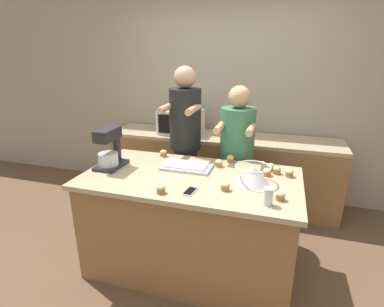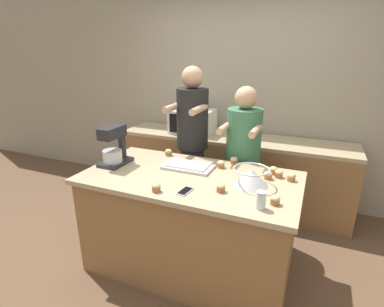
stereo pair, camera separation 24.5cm
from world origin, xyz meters
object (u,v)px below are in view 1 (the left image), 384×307
stand_mixer (110,150)px  mixing_bowl (253,174)px  baking_tray (187,166)px  cupcake_7 (277,170)px  microwave_oven (181,121)px  cupcake_2 (163,153)px  person_right (236,160)px  cupcake_6 (271,167)px  cupcake_4 (225,186)px  cupcake_8 (219,163)px  cupcake_1 (161,189)px  cupcake_0 (280,196)px  person_left (185,146)px  cupcake_5 (267,172)px  cupcake_9 (289,173)px  drinking_glass (268,197)px  cupcake_3 (230,159)px  cell_phone (190,191)px

stand_mixer → mixing_bowl: (1.24, 0.03, -0.08)m
baking_tray → cupcake_7: (0.76, 0.11, 0.02)m
microwave_oven → cupcake_2: 0.95m
person_right → cupcake_2: 0.74m
baking_tray → cupcake_6: bearing=12.9°
cupcake_4 → cupcake_7: 0.56m
cupcake_2 → cupcake_8: same height
stand_mixer → cupcake_1: size_ratio=5.30×
microwave_oven → cupcake_0: size_ratio=7.96×
cupcake_7 → person_left: bearing=155.7°
microwave_oven → cupcake_5: microwave_oven is taller
cupcake_5 → cupcake_9: (0.18, 0.03, 0.00)m
cupcake_4 → cupcake_5: bearing=53.1°
cupcake_5 → cupcake_9: size_ratio=1.00×
cupcake_7 → cupcake_8: (-0.50, 0.02, 0.00)m
person_right → cupcake_4: person_right is taller
drinking_glass → person_right: bearing=110.1°
baking_tray → cupcake_3: cupcake_3 is taller
cupcake_1 → cupcake_7: same height
cupcake_2 → cupcake_0: bearing=-28.4°
baking_tray → person_right: bearing=56.1°
stand_mixer → cupcake_4: 1.08m
microwave_oven → cupcake_1: bearing=-75.8°
cupcake_7 → cupcake_2: bearing=173.3°
cupcake_5 → cupcake_6: bearing=79.6°
person_right → cupcake_4: bearing=-86.6°
cupcake_5 → cupcake_8: bearing=168.5°
mixing_bowl → drinking_glass: size_ratio=2.30×
mixing_bowl → cupcake_8: bearing=141.0°
baking_tray → cupcake_7: bearing=7.9°
stand_mixer → cupcake_0: 1.47m
cupcake_5 → cupcake_8: same height
cupcake_6 → cupcake_8: size_ratio=1.00×
cupcake_2 → cupcake_5: bearing=-11.0°
cupcake_8 → cupcake_3: bearing=61.1°
person_left → baking_tray: bearing=-70.7°
person_right → cupcake_7: 0.60m
person_right → stand_mixer: size_ratio=4.45×
cupcake_2 → cupcake_9: (1.17, -0.16, 0.00)m
cupcake_8 → cupcake_5: bearing=-11.5°
cupcake_0 → mixing_bowl: bearing=132.8°
cupcake_4 → cupcake_7: same height
baking_tray → cupcake_1: 0.52m
cupcake_1 → cupcake_3: (0.37, 0.78, 0.00)m
cupcake_5 → cupcake_7: bearing=42.0°
cell_phone → cupcake_5: (0.52, 0.48, 0.03)m
stand_mixer → cupcake_5: (1.34, 0.20, -0.12)m
cupcake_1 → cell_phone: bearing=21.3°
person_right → drinking_glass: 1.07m
cupcake_6 → cupcake_2: bearing=176.1°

